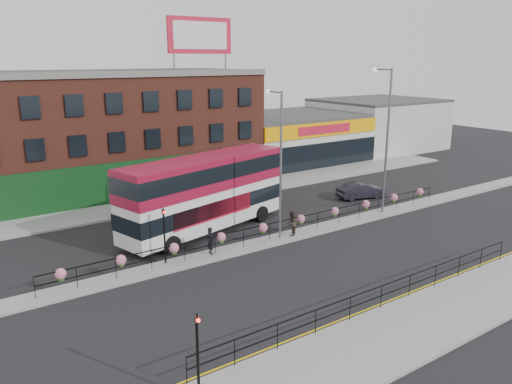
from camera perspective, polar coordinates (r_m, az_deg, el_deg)
ground at (r=32.50m, az=3.02°, el=-5.40°), size 120.00×120.00×0.00m
south_pavement at (r=24.92m, az=20.51°, el=-12.87°), size 60.00×4.00×0.15m
north_pavement at (r=42.15m, az=-6.96°, el=-0.56°), size 60.00×4.00×0.15m
median at (r=32.48m, az=3.02°, el=-5.27°), size 60.00×1.60×0.15m
yellow_line_inner at (r=26.14m, az=16.33°, el=-11.31°), size 60.00×0.10×0.01m
yellow_line_outer at (r=26.04m, az=16.64°, el=-11.44°), size 60.00×0.10×0.01m
brick_building at (r=46.82m, az=-16.13°, el=6.84°), size 25.00×12.21×10.30m
supermarket at (r=56.66m, az=3.64°, el=6.20°), size 15.00×12.25×5.30m
warehouse_east at (r=66.71m, az=13.71°, el=7.58°), size 14.50×12.00×6.30m
billboard at (r=44.46m, az=-6.42°, el=17.34°), size 6.00×0.29×4.40m
median_railing at (r=32.15m, az=3.04°, el=-3.65°), size 30.04×0.56×1.23m
south_railing at (r=24.10m, az=14.16°, el=-10.97°), size 20.04×0.05×1.12m
double_decker_bus at (r=33.16m, az=-5.78°, el=0.65°), size 12.95×5.94×5.11m
car at (r=42.46m, az=11.91°, el=0.17°), size 3.38×4.75×1.34m
pedestrian_a at (r=29.58m, az=-5.20°, el=-5.54°), size 0.67×0.51×1.65m
pedestrian_b at (r=32.51m, az=4.08°, el=-3.59°), size 1.40×1.40×1.65m
lamp_column_west at (r=30.99m, az=2.60°, el=4.51°), size 0.33×1.64×9.33m
lamp_column_east at (r=37.53m, az=14.53°, el=7.02°), size 0.38×1.85×10.55m
traffic_light_south at (r=17.14m, az=-6.74°, el=-16.25°), size 0.15×0.28×3.65m
traffic_light_median at (r=28.13m, az=-10.48°, el=-3.60°), size 0.15×0.28×3.65m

